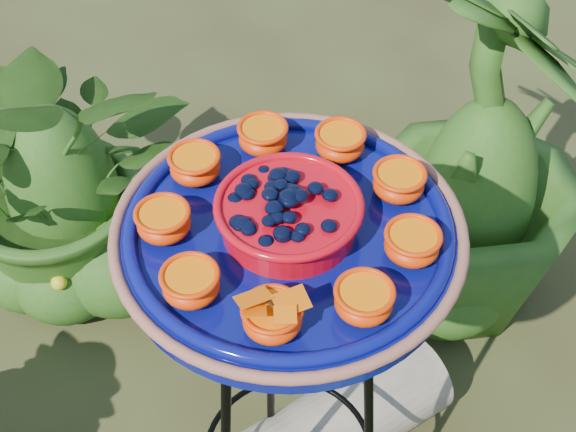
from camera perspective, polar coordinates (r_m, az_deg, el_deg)
The scene contains 5 objects.
tripod_stand at distance 1.41m, azimuth 0.04°, elevation -12.03°, with size 0.42×0.42×0.91m.
feeder_dish at distance 1.08m, azimuth 0.05°, elevation -0.93°, with size 0.59×0.59×0.11m.
driftwood_log at distance 1.89m, azimuth 2.90°, elevation -14.99°, with size 0.19×0.19×0.58m, color tan.
shrub_back_left at distance 2.08m, azimuth -16.12°, elevation 3.30°, with size 0.69×0.60×0.77m, color #255416.
shrub_back_right at distance 1.94m, azimuth 13.77°, elevation 4.13°, with size 0.54×0.54×0.97m, color #255416.
Camera 1 is at (0.23, -0.79, 1.76)m, focal length 50.00 mm.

